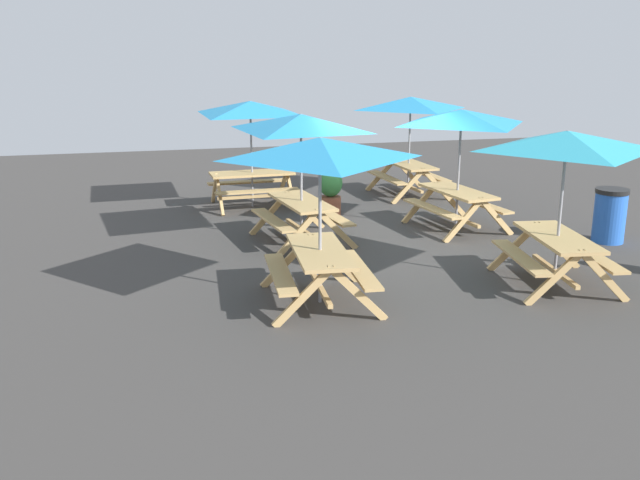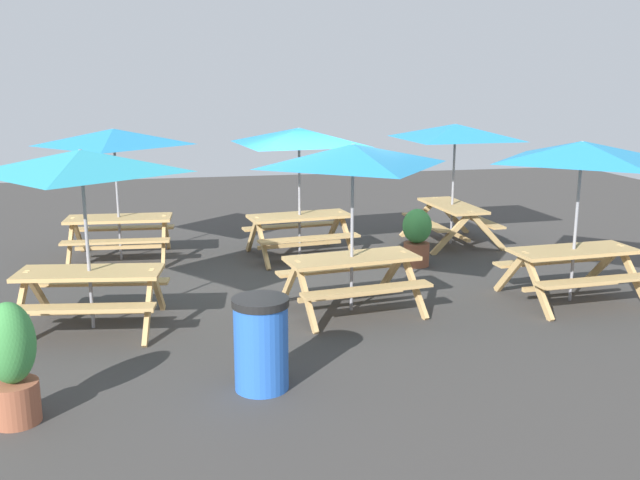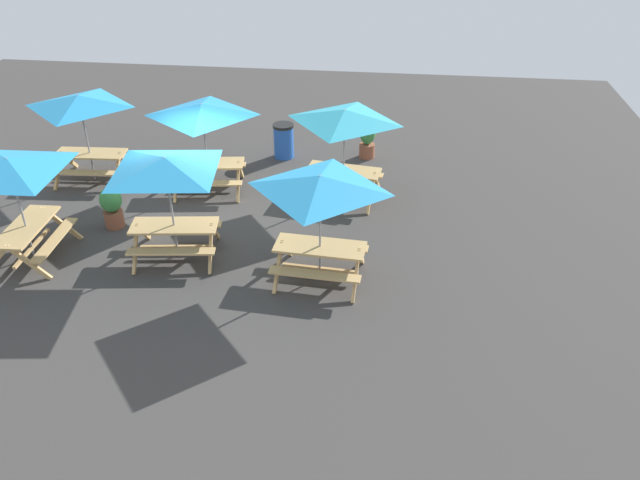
{
  "view_description": "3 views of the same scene",
  "coord_description": "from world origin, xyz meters",
  "views": [
    {
      "loc": [
        -12.08,
        4.29,
        3.5
      ],
      "look_at": [
        -3.01,
        2.0,
        0.9
      ],
      "focal_mm": 40.0,
      "sensor_mm": 36.0,
      "label": 1
    },
    {
      "loc": [
        -2.09,
        -10.7,
        3.17
      ],
      "look_at": [
        -0.05,
        -1.05,
        0.9
      ],
      "focal_mm": 40.0,
      "sensor_mm": 36.0,
      "label": 2
    },
    {
      "loc": [
        -4.28,
        12.35,
        7.33
      ],
      "look_at": [
        -3.01,
        2.0,
        0.9
      ],
      "focal_mm": 35.0,
      "sensor_mm": 36.0,
      "label": 3
    }
  ],
  "objects": [
    {
      "name": "ground_plane",
      "position": [
        0.0,
        0.0,
        0.0
      ],
      "size": [
        24.67,
        24.67,
        0.0
      ],
      "primitive_type": "plane",
      "color": "#3D3A38",
      "rests_on": "ground"
    },
    {
      "name": "picnic_table_0",
      "position": [
        -3.01,
        2.0,
        1.99
      ],
      "size": [
        2.14,
        2.14,
        2.34
      ],
      "rotation": [
        0.0,
        0.0,
        -0.07
      ],
      "color": "tan",
      "rests_on": "ground"
    },
    {
      "name": "picnic_table_1",
      "position": [
        3.5,
        -1.79,
        1.99
      ],
      "size": [
        2.13,
        2.13,
        2.34
      ],
      "rotation": [
        0.0,
        0.0,
        0.07
      ],
      "color": "tan",
      "rests_on": "ground"
    },
    {
      "name": "picnic_table_2",
      "position": [
        0.29,
        -1.56,
        1.99
      ],
      "size": [
        2.26,
        2.26,
        2.34
      ],
      "rotation": [
        0.0,
        0.0,
        0.14
      ],
      "color": "tan",
      "rests_on": "ground"
    },
    {
      "name": "picnic_table_3",
      "position": [
        0.13,
        1.55,
        1.99
      ],
      "size": [
        2.8,
        2.8,
        2.34
      ],
      "rotation": [
        0.0,
        0.0,
        0.13
      ],
      "color": "tan",
      "rests_on": "ground"
    },
    {
      "name": "picnic_table_4",
      "position": [
        3.19,
        1.97,
        1.99
      ],
      "size": [
        2.83,
        2.83,
        2.34
      ],
      "rotation": [
        0.0,
        0.0,
        1.62
      ],
      "color": "tan",
      "rests_on": "ground"
    },
    {
      "name": "picnic_table_5",
      "position": [
        -3.15,
        -1.57,
        1.99
      ],
      "size": [
        2.27,
        2.27,
        2.34
      ],
      "rotation": [
        0.0,
        0.0,
        -0.15
      ],
      "color": "tan",
      "rests_on": "ground"
    },
    {
      "name": "trash_bin_blue",
      "position": [
        -1.25,
        -3.83,
        0.49
      ],
      "size": [
        0.59,
        0.59,
        0.98
      ],
      "color": "blue",
      "rests_on": "ground"
    },
    {
      "name": "potted_plant_0",
      "position": [
        -3.6,
        -4.11,
        0.6
      ],
      "size": [
        0.46,
        0.46,
        1.18
      ],
      "color": "#935138",
      "rests_on": "ground"
    },
    {
      "name": "potted_plant_1",
      "position": [
        1.97,
        0.52,
        0.52
      ],
      "size": [
        0.5,
        0.5,
        0.99
      ],
      "color": "#935138",
      "rests_on": "ground"
    }
  ]
}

